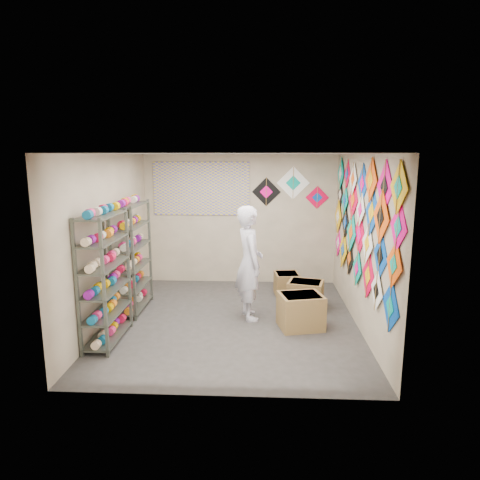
# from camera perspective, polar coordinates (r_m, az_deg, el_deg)

# --- Properties ---
(ground) EXTENTS (4.50, 4.50, 0.00)m
(ground) POSITION_cam_1_polar(r_m,az_deg,el_deg) (7.17, -0.93, -10.71)
(ground) COLOR #322F2C
(room_walls) EXTENTS (4.50, 4.50, 4.50)m
(room_walls) POSITION_cam_1_polar(r_m,az_deg,el_deg) (6.73, -0.98, 2.39)
(room_walls) COLOR #B9A98D
(room_walls) RESTS_ON ground
(shelf_rack_front) EXTENTS (0.40, 1.10, 1.90)m
(shelf_rack_front) POSITION_cam_1_polar(r_m,az_deg,el_deg) (6.43, -17.56, -4.89)
(shelf_rack_front) COLOR #4C5147
(shelf_rack_front) RESTS_ON ground
(shelf_rack_back) EXTENTS (0.40, 1.10, 1.90)m
(shelf_rack_back) POSITION_cam_1_polar(r_m,az_deg,el_deg) (7.62, -14.21, -2.23)
(shelf_rack_back) COLOR #4C5147
(shelf_rack_back) RESTS_ON ground
(string_spools) EXTENTS (0.12, 2.36, 0.12)m
(string_spools) POSITION_cam_1_polar(r_m,az_deg,el_deg) (7.00, -15.78, -2.69)
(string_spools) COLOR #FF2E78
(string_spools) RESTS_ON ground
(kite_wall_display) EXTENTS (0.06, 4.28, 2.07)m
(kite_wall_display) POSITION_cam_1_polar(r_m,az_deg,el_deg) (6.85, 15.77, 2.18)
(kite_wall_display) COLOR #0544AC
(kite_wall_display) RESTS_ON room_walls
(back_wall_kites) EXTENTS (1.59, 0.02, 0.88)m
(back_wall_kites) POSITION_cam_1_polar(r_m,az_deg,el_deg) (8.92, 6.58, 6.75)
(back_wall_kites) COLOR black
(back_wall_kites) RESTS_ON room_walls
(poster) EXTENTS (2.00, 0.01, 1.10)m
(poster) POSITION_cam_1_polar(r_m,az_deg,el_deg) (8.98, -5.18, 6.84)
(poster) COLOR #5A52B3
(poster) RESTS_ON room_walls
(shopkeeper) EXTENTS (0.92, 0.81, 1.89)m
(shopkeeper) POSITION_cam_1_polar(r_m,az_deg,el_deg) (7.03, 1.25, -3.05)
(shopkeeper) COLOR silver
(shopkeeper) RESTS_ON ground
(carton_a) EXTENTS (0.76, 0.68, 0.55)m
(carton_a) POSITION_cam_1_polar(r_m,az_deg,el_deg) (6.87, 8.09, -9.37)
(carton_a) COLOR olive
(carton_a) RESTS_ON ground
(carton_b) EXTENTS (0.70, 0.62, 0.49)m
(carton_b) POSITION_cam_1_polar(r_m,az_deg,el_deg) (7.75, 8.71, -7.22)
(carton_b) COLOR olive
(carton_b) RESTS_ON ground
(carton_c) EXTENTS (0.51, 0.55, 0.44)m
(carton_c) POSITION_cam_1_polar(r_m,az_deg,el_deg) (8.40, 6.27, -5.87)
(carton_c) COLOR olive
(carton_c) RESTS_ON ground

